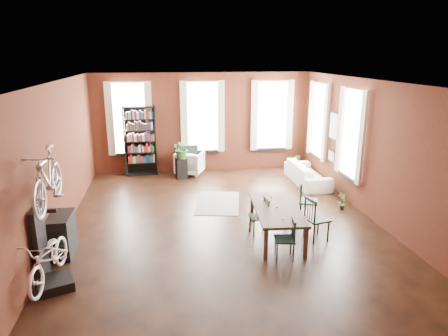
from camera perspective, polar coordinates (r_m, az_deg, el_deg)
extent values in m
plane|color=black|center=(9.21, -0.11, -8.04)|extent=(9.00, 9.00, 0.00)
cube|color=silver|center=(8.43, -0.12, 12.24)|extent=(7.00, 9.00, 0.04)
cube|color=#411910|center=(13.06, -3.09, 6.48)|extent=(7.00, 0.04, 3.20)
cube|color=#411910|center=(4.56, 8.60, -12.32)|extent=(7.00, 0.04, 3.20)
cube|color=#411910|center=(8.88, -23.04, 0.67)|extent=(0.04, 9.00, 3.20)
cube|color=#411910|center=(9.83, 20.53, 2.31)|extent=(0.04, 9.00, 3.20)
cube|color=white|center=(12.98, -13.32, 6.91)|extent=(1.00, 0.04, 2.20)
cube|color=beige|center=(12.91, -13.34, 6.86)|extent=(1.40, 0.06, 2.30)
cube|color=white|center=(13.00, -3.09, 7.32)|extent=(1.00, 0.04, 2.20)
cube|color=beige|center=(12.93, -3.06, 7.28)|extent=(1.40, 0.06, 2.30)
cube|color=white|center=(13.42, 6.81, 7.51)|extent=(1.00, 0.04, 2.20)
cube|color=beige|center=(13.35, 6.89, 7.46)|extent=(1.40, 0.06, 2.30)
cube|color=white|center=(10.63, 17.92, 4.63)|extent=(0.04, 1.00, 2.20)
cube|color=beige|center=(10.60, 17.58, 4.63)|extent=(0.06, 1.40, 2.30)
cube|color=white|center=(12.61, 13.52, 6.64)|extent=(0.04, 1.00, 2.20)
cube|color=beige|center=(12.58, 13.22, 6.64)|extent=(0.06, 1.40, 2.30)
cube|color=black|center=(11.61, 15.49, 5.72)|extent=(0.04, 0.55, 0.75)
cube|color=black|center=(11.78, 15.18, 1.65)|extent=(0.04, 0.45, 0.35)
cube|color=#49382B|center=(8.53, 7.46, -7.73)|extent=(1.06, 2.06, 0.68)
cube|color=#1C3D3A|center=(7.70, 8.65, -10.00)|extent=(0.42, 0.42, 0.80)
cube|color=black|center=(8.62, 5.01, -6.93)|extent=(0.40, 0.40, 0.81)
cube|color=black|center=(8.53, 13.12, -7.10)|extent=(0.52, 0.52, 0.93)
cube|color=#183534|center=(9.51, 11.96, -4.66)|extent=(0.55, 0.55, 0.91)
cube|color=black|center=(12.92, -11.85, 3.79)|extent=(1.00, 0.32, 2.20)
imported|color=white|center=(12.88, -4.93, 0.91)|extent=(1.03, 1.00, 0.83)
imported|color=beige|center=(12.17, 11.87, -0.32)|extent=(0.61, 2.08, 0.81)
cube|color=black|center=(10.46, -0.87, -4.99)|extent=(1.40, 1.91, 0.01)
cube|color=black|center=(7.45, -22.98, -14.92)|extent=(0.71, 0.71, 0.16)
cube|color=black|center=(7.53, -24.74, -9.90)|extent=(0.16, 0.60, 1.30)
cube|color=black|center=(8.39, -22.13, -8.82)|extent=(0.40, 0.80, 0.80)
cube|color=black|center=(12.49, -6.11, -0.04)|extent=(0.37, 0.37, 0.65)
imported|color=#2D5D25|center=(13.46, 10.13, 0.10)|extent=(0.51, 0.65, 0.25)
imported|color=#2F5221|center=(10.43, 16.45, -5.31)|extent=(0.41, 0.50, 0.16)
imported|color=white|center=(7.06, -24.05, -9.04)|extent=(0.63, 0.87, 1.54)
imported|color=#A5A8AD|center=(6.98, -24.17, 1.15)|extent=(0.47, 1.00, 1.66)
imported|color=#306026|center=(12.31, -6.04, 2.48)|extent=(0.79, 0.82, 0.50)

